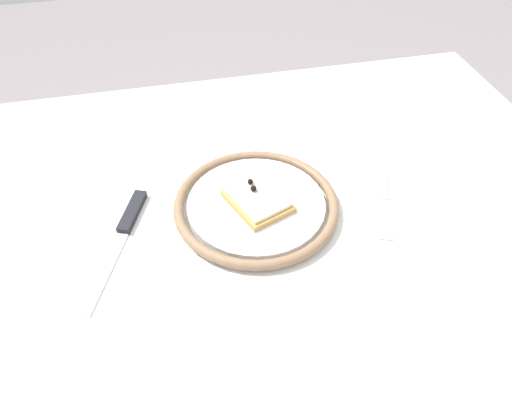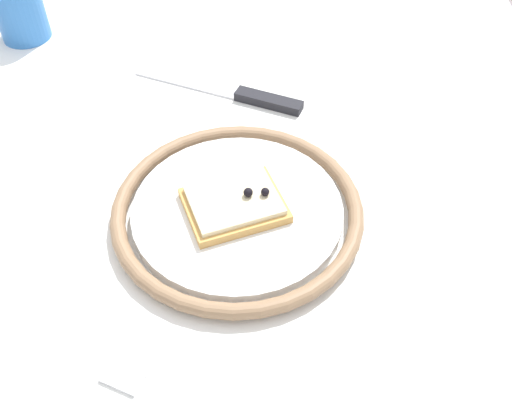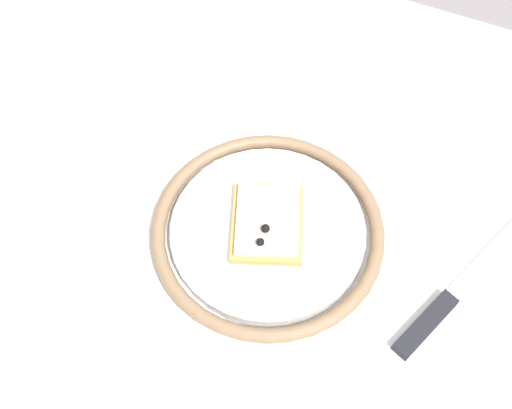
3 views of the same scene
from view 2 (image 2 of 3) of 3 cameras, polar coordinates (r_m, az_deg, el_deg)
name	(u,v)px [view 2 (image 2 of 3)]	position (r m, az deg, el deg)	size (l,w,h in m)	color
dining_table	(229,293)	(0.67, -2.65, -8.63)	(1.11, 0.87, 0.76)	white
plate	(237,211)	(0.62, -1.83, -0.65)	(0.27, 0.27, 0.02)	white
pizza_slice_near	(235,204)	(0.61, -2.10, 0.09)	(0.11, 0.12, 0.03)	tan
knife	(245,96)	(0.78, -1.04, 10.58)	(0.11, 0.23, 0.01)	silver
cup	(20,12)	(0.95, -22.08, 17.05)	(0.07, 0.07, 0.08)	#3372BF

